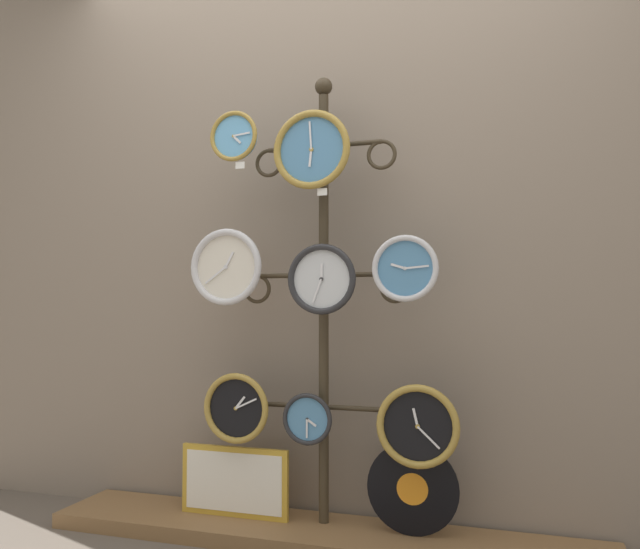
# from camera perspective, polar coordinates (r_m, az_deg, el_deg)

# --- Properties ---
(shop_wall) EXTENTS (4.40, 0.04, 2.80)m
(shop_wall) POSITION_cam_1_polar(r_m,az_deg,el_deg) (2.71, 1.34, 7.36)
(shop_wall) COLOR gray
(shop_wall) RESTS_ON ground_plane
(low_shelf) EXTENTS (2.20, 0.36, 0.06)m
(low_shelf) POSITION_cam_1_polar(r_m,az_deg,el_deg) (2.61, -0.07, -22.73)
(low_shelf) COLOR brown
(low_shelf) RESTS_ON ground_plane
(display_stand) EXTENTS (0.77, 0.41, 1.85)m
(display_stand) POSITION_cam_1_polar(r_m,az_deg,el_deg) (2.53, 0.34, -9.57)
(display_stand) COLOR #382D1E
(display_stand) RESTS_ON ground_plane
(clock_top_left) EXTENTS (0.21, 0.04, 0.21)m
(clock_top_left) POSITION_cam_1_polar(r_m,az_deg,el_deg) (2.64, -7.85, 12.39)
(clock_top_left) COLOR #60A8DB
(clock_top_center) EXTENTS (0.32, 0.04, 0.32)m
(clock_top_center) POSITION_cam_1_polar(r_m,az_deg,el_deg) (2.50, -0.76, 11.34)
(clock_top_center) COLOR #4C84B2
(clock_middle_left) EXTENTS (0.31, 0.04, 0.31)m
(clock_middle_left) POSITION_cam_1_polar(r_m,az_deg,el_deg) (2.57, -8.56, 0.68)
(clock_middle_left) COLOR silver
(clock_middle_center) EXTENTS (0.27, 0.04, 0.27)m
(clock_middle_center) POSITION_cam_1_polar(r_m,az_deg,el_deg) (2.40, 0.17, -0.43)
(clock_middle_center) COLOR silver
(clock_middle_right) EXTENTS (0.25, 0.04, 0.25)m
(clock_middle_right) POSITION_cam_1_polar(r_m,az_deg,el_deg) (2.34, 7.80, 0.56)
(clock_middle_right) COLOR #4C84B2
(clock_bottom_left) EXTENTS (0.28, 0.04, 0.28)m
(clock_bottom_left) POSITION_cam_1_polar(r_m,az_deg,el_deg) (2.59, -7.65, -12.01)
(clock_bottom_left) COLOR black
(clock_bottom_center) EXTENTS (0.20, 0.04, 0.20)m
(clock_bottom_center) POSITION_cam_1_polar(r_m,az_deg,el_deg) (2.50, -1.13, -13.06)
(clock_bottom_center) COLOR #4C84B2
(clock_bottom_right) EXTENTS (0.31, 0.04, 0.31)m
(clock_bottom_right) POSITION_cam_1_polar(r_m,az_deg,el_deg) (2.37, 8.94, -13.54)
(clock_bottom_right) COLOR black
(vinyl_record) EXTENTS (0.35, 0.01, 0.35)m
(vinyl_record) POSITION_cam_1_polar(r_m,az_deg,el_deg) (2.49, 8.45, -18.82)
(vinyl_record) COLOR black
(vinyl_record) RESTS_ON low_shelf
(picture_frame) EXTENTS (0.47, 0.02, 0.28)m
(picture_frame) POSITION_cam_1_polar(r_m,az_deg,el_deg) (2.70, -7.85, -18.25)
(picture_frame) COLOR gold
(picture_frame) RESTS_ON low_shelf
(price_tag_upper) EXTENTS (0.04, 0.00, 0.03)m
(price_tag_upper) POSITION_cam_1_polar(r_m,az_deg,el_deg) (2.60, -7.32, 9.88)
(price_tag_upper) COLOR white
(price_tag_mid) EXTENTS (0.04, 0.00, 0.03)m
(price_tag_mid) POSITION_cam_1_polar(r_m,az_deg,el_deg) (2.45, 0.20, 7.56)
(price_tag_mid) COLOR white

